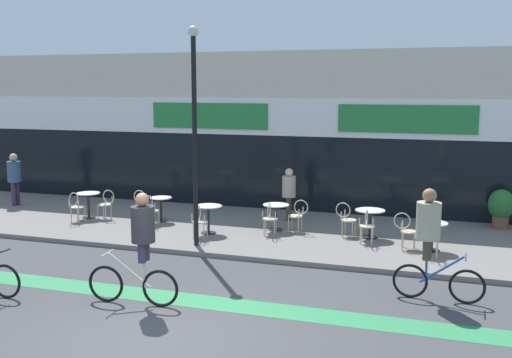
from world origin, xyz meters
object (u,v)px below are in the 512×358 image
(cafe_chair_0_side, at_px, (106,202))
(cyclist_2, at_px, (140,242))
(cafe_chair_1_side, at_px, (142,203))
(pedestrian_far_end, at_px, (14,175))
(cafe_chair_4_near, at_px, (367,224))
(bistro_table_5, at_px, (432,230))
(bistro_table_3, at_px, (276,212))
(cafe_chair_0_near, at_px, (76,205))
(cafe_chair_5_near, at_px, (431,236))
(cafe_chair_3_side, at_px, (298,213))
(pedestrian_near_end, at_px, (289,190))
(cafe_chair_4_side, at_px, (346,217))
(cafe_chair_2_near, at_px, (199,220))
(planter_pot, at_px, (501,207))
(cafe_chair_1_near, at_px, (151,208))
(cafe_chair_3_near, at_px, (270,216))
(bistro_table_2, at_px, (208,213))
(bistro_table_0, at_px, (88,200))
(cafe_chair_5_side, at_px, (406,228))
(bistro_table_1, at_px, (161,204))
(bistro_table_4, at_px, (370,218))
(lamp_post, at_px, (195,122))
(cyclist_0, at_px, (431,235))

(cafe_chair_0_side, relative_size, cyclist_2, 0.42)
(cafe_chair_1_side, relative_size, pedestrian_far_end, 0.52)
(cafe_chair_4_near, bearing_deg, bistro_table_5, -97.51)
(bistro_table_3, bearing_deg, cafe_chair_0_near, -171.45)
(cafe_chair_5_near, relative_size, pedestrian_far_end, 0.52)
(cafe_chair_3_side, xyz_separation_m, pedestrian_near_end, (-0.61, 1.29, 0.41))
(cafe_chair_4_side, bearing_deg, pedestrian_near_end, 152.44)
(bistro_table_3, relative_size, cafe_chair_2_near, 0.80)
(cafe_chair_0_near, distance_m, planter_pot, 12.22)
(bistro_table_3, height_order, cafe_chair_4_near, cafe_chair_4_near)
(pedestrian_near_end, bearing_deg, planter_pot, 2.11)
(cafe_chair_1_near, xyz_separation_m, cafe_chair_3_near, (3.54, 0.02, 0.00))
(bistro_table_2, bearing_deg, cafe_chair_3_side, 22.40)
(bistro_table_0, bearing_deg, cafe_chair_5_side, -3.65)
(cafe_chair_1_near, xyz_separation_m, cafe_chair_5_side, (7.11, -0.21, 0.00))
(cafe_chair_1_side, bearing_deg, cafe_chair_3_side, 5.99)
(bistro_table_2, bearing_deg, planter_pot, 22.45)
(cafe_chair_5_side, height_order, pedestrian_far_end, pedestrian_far_end)
(bistro_table_0, height_order, cafe_chair_5_side, cafe_chair_5_side)
(bistro_table_5, xyz_separation_m, cafe_chair_5_near, (-0.00, -0.63, 0.01))
(bistro_table_1, xyz_separation_m, planter_pot, (9.49, 2.22, 0.10))
(bistro_table_0, bearing_deg, cafe_chair_0_side, -0.56)
(cafe_chair_0_side, relative_size, cafe_chair_5_side, 1.00)
(bistro_table_0, height_order, cafe_chair_1_near, cafe_chair_1_near)
(cafe_chair_2_near, bearing_deg, cafe_chair_5_side, -86.55)
(cafe_chair_2_near, relative_size, cafe_chair_4_side, 1.00)
(cafe_chair_5_near, relative_size, planter_pot, 0.81)
(bistro_table_1, bearing_deg, cafe_chair_5_near, -10.73)
(cafe_chair_0_side, height_order, cafe_chair_2_near, same)
(cafe_chair_0_near, bearing_deg, bistro_table_3, -76.85)
(bistro_table_1, relative_size, bistro_table_4, 0.92)
(cafe_chair_0_near, bearing_deg, cafe_chair_1_near, -79.58)
(cafe_chair_4_near, bearing_deg, pedestrian_near_end, 51.88)
(cafe_chair_0_side, bearing_deg, bistro_table_2, 174.08)
(bistro_table_0, xyz_separation_m, bistro_table_3, (5.87, 0.26, -0.03))
(cafe_chair_3_side, height_order, cafe_chair_5_near, same)
(bistro_table_0, relative_size, bistro_table_2, 1.00)
(cafe_chair_1_side, relative_size, planter_pot, 0.81)
(cafe_chair_3_near, height_order, pedestrian_far_end, pedestrian_far_end)
(lamp_post, xyz_separation_m, cyclist_0, (5.70, -1.88, -1.93))
(lamp_post, height_order, pedestrian_near_end, lamp_post)
(pedestrian_near_end, bearing_deg, cafe_chair_1_side, -169.34)
(cafe_chair_1_near, bearing_deg, lamp_post, -128.14)
(cafe_chair_0_side, bearing_deg, planter_pot, -162.94)
(cafe_chair_4_side, xyz_separation_m, planter_pot, (3.98, 2.23, 0.09))
(bistro_table_3, height_order, planter_pot, planter_pot)
(bistro_table_4, xyz_separation_m, lamp_post, (-4.04, -2.13, 2.56))
(bistro_table_3, xyz_separation_m, bistro_table_4, (2.59, -0.05, 0.02))
(bistro_table_3, distance_m, cafe_chair_0_near, 5.94)
(cafe_chair_4_near, bearing_deg, planter_pot, -50.32)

